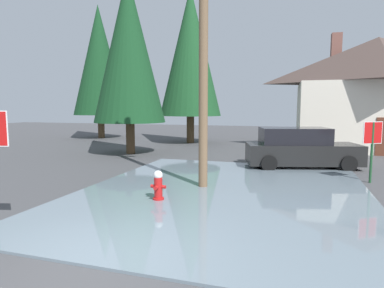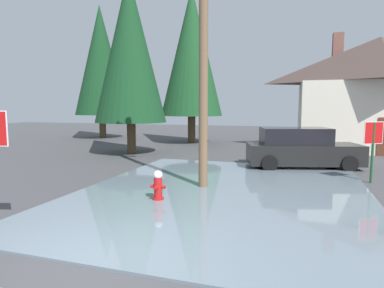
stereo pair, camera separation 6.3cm
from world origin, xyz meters
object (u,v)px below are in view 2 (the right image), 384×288
object	(u,v)px
pine_tree_short_left	(130,49)
utility_pole	(204,22)
fire_hydrant	(158,186)
stop_sign_far	(373,140)
pine_tree_mid_left	(101,61)
pine_tree_tall_left	(192,52)
house	(377,92)
parked_car	(301,149)

from	to	relation	value
pine_tree_short_left	utility_pole	bearing A→B (deg)	-47.05
fire_hydrant	utility_pole	xyz separation A→B (m)	(0.75, 1.81, 4.66)
stop_sign_far	pine_tree_mid_left	distance (m)	21.59
pine_tree_tall_left	pine_tree_short_left	bearing A→B (deg)	-103.09
house	pine_tree_short_left	distance (m)	14.35
parked_car	pine_tree_mid_left	bearing A→B (deg)	149.34
fire_hydrant	parked_car	xyz separation A→B (m)	(3.67, 6.49, 0.38)
stop_sign_far	parked_car	world-z (taller)	stop_sign_far
parked_car	pine_tree_tall_left	xyz separation A→B (m)	(-7.33, 7.81, 5.49)
parked_car	pine_tree_tall_left	distance (m)	12.04
fire_hydrant	stop_sign_far	xyz separation A→B (m)	(5.92, 4.19, 1.05)
parked_car	utility_pole	bearing A→B (deg)	-121.95
stop_sign_far	house	bearing A→B (deg)	78.78
utility_pole	house	size ratio (longest dim) A/B	1.04
stop_sign_far	house	xyz separation A→B (m)	(1.92, 9.68, 1.93)
fire_hydrant	pine_tree_mid_left	xyz separation A→B (m)	(-11.76, 15.63, 5.80)
fire_hydrant	pine_tree_tall_left	size ratio (longest dim) A/B	0.08
parked_car	pine_tree_short_left	distance (m)	10.13
utility_pole	stop_sign_far	bearing A→B (deg)	24.70
house	pine_tree_short_left	xyz separation A→B (m)	(-12.95, -5.77, 2.20)
parked_car	pine_tree_tall_left	size ratio (longest dim) A/B	0.46
utility_pole	pine_tree_tall_left	bearing A→B (deg)	109.45
pine_tree_mid_left	house	bearing A→B (deg)	-5.13
fire_hydrant	pine_tree_short_left	distance (m)	10.89
utility_pole	house	bearing A→B (deg)	59.53
house	pine_tree_mid_left	size ratio (longest dim) A/B	0.89
fire_hydrant	pine_tree_mid_left	world-z (taller)	pine_tree_mid_left
fire_hydrant	house	bearing A→B (deg)	60.51
pine_tree_mid_left	utility_pole	bearing A→B (deg)	-47.87
stop_sign_far	pine_tree_short_left	world-z (taller)	pine_tree_short_left
utility_pole	pine_tree_short_left	size ratio (longest dim) A/B	1.03
stop_sign_far	house	size ratio (longest dim) A/B	0.22
stop_sign_far	house	world-z (taller)	house
fire_hydrant	pine_tree_short_left	size ratio (longest dim) A/B	0.09
utility_pole	pine_tree_tall_left	distance (m)	13.31
pine_tree_tall_left	pine_tree_mid_left	xyz separation A→B (m)	(-8.09, 1.33, -0.07)
utility_pole	parked_car	world-z (taller)	utility_pole
parked_car	pine_tree_short_left	bearing A→B (deg)	169.62
parked_car	pine_tree_short_left	world-z (taller)	pine_tree_short_left
parked_car	pine_tree_short_left	xyz separation A→B (m)	(-8.78, 1.61, 4.80)
fire_hydrant	utility_pole	distance (m)	5.05
house	pine_tree_tall_left	xyz separation A→B (m)	(-11.51, 0.43, 2.89)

